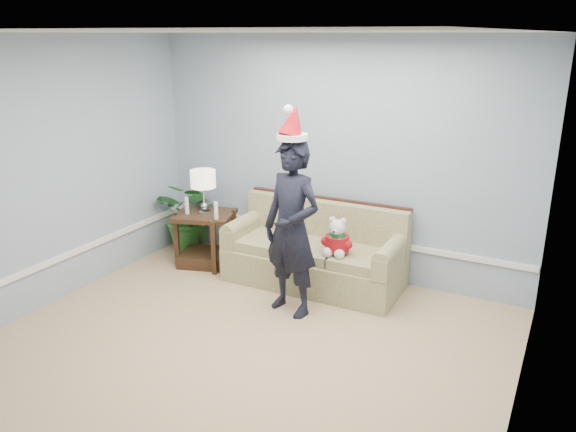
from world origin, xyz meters
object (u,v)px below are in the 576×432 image
(side_table, at_px, (206,244))
(sofa, at_px, (316,255))
(teddy_bear, at_px, (337,241))
(houseplant, at_px, (191,216))
(man, at_px, (292,229))
(table_lamp, at_px, (203,181))

(side_table, bearing_deg, sofa, 5.89)
(side_table, height_order, teddy_bear, teddy_bear)
(houseplant, relative_size, man, 0.53)
(sofa, height_order, side_table, sofa)
(side_table, relative_size, teddy_bear, 1.97)
(table_lamp, relative_size, man, 0.30)
(table_lamp, height_order, man, man)
(table_lamp, xyz_separation_m, man, (1.47, -0.59, -0.17))
(table_lamp, height_order, houseplant, table_lamp)
(houseplant, height_order, teddy_bear, houseplant)
(teddy_bear, bearing_deg, sofa, 142.82)
(table_lamp, distance_m, houseplant, 0.79)
(man, bearing_deg, sofa, 109.93)
(sofa, relative_size, teddy_bear, 4.75)
(sofa, xyz_separation_m, side_table, (-1.40, -0.14, -0.07))
(sofa, distance_m, side_table, 1.41)
(side_table, bearing_deg, teddy_bear, -2.86)
(side_table, bearing_deg, table_lamp, -46.29)
(side_table, xyz_separation_m, table_lamp, (0.01, -0.01, 0.80))
(houseplant, bearing_deg, table_lamp, -34.92)
(side_table, xyz_separation_m, houseplant, (-0.43, 0.30, 0.21))
(teddy_bear, bearing_deg, table_lamp, 174.05)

